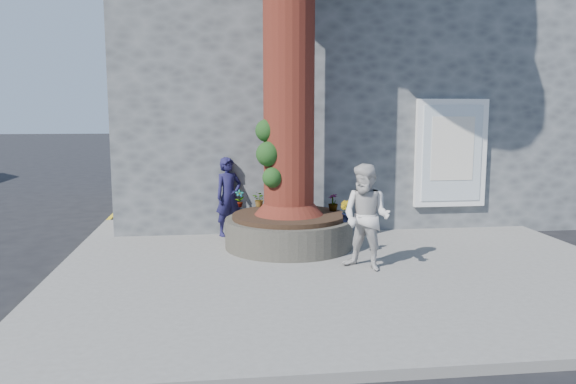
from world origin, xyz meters
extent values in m
plane|color=black|center=(0.00, 0.00, 0.00)|extent=(120.00, 120.00, 0.00)
cube|color=slate|center=(1.50, 1.00, 0.06)|extent=(9.00, 8.00, 0.12)
cube|color=yellow|center=(-3.05, 1.00, 0.00)|extent=(0.10, 30.00, 0.01)
cube|color=#4A4D4F|center=(2.50, 7.20, 3.00)|extent=(10.00, 8.00, 6.00)
cube|color=white|center=(4.30, 3.14, 1.70)|extent=(1.50, 0.12, 2.20)
cube|color=silver|center=(4.30, 3.08, 1.70)|extent=(1.25, 0.04, 1.95)
cube|color=silver|center=(4.30, 3.06, 1.80)|extent=(0.90, 0.02, 1.30)
cylinder|color=black|center=(0.80, 2.00, 0.38)|extent=(2.30, 2.30, 0.52)
cylinder|color=black|center=(0.80, 2.00, 0.68)|extent=(2.04, 2.04, 0.08)
cone|color=#4B1D12|center=(0.80, 2.00, 1.07)|extent=(1.24, 1.24, 0.70)
sphere|color=#183612|center=(0.42, 1.80, 1.82)|extent=(0.44, 0.44, 0.44)
sphere|color=#183612|center=(0.48, 1.70, 1.42)|extent=(0.36, 0.36, 0.36)
sphere|color=#183612|center=(0.40, 1.92, 2.22)|extent=(0.40, 0.40, 0.40)
imported|color=#18163D|center=(-0.26, 3.06, 0.89)|extent=(0.67, 0.60, 1.55)
imported|color=beige|center=(1.80, 0.38, 0.94)|extent=(1.01, 0.99, 1.64)
cube|color=white|center=(-0.06, 2.97, 0.26)|extent=(0.22, 0.16, 0.28)
imported|color=gray|center=(-0.05, 2.85, 0.89)|extent=(0.19, 0.14, 0.34)
imported|color=gray|center=(1.65, 1.15, 0.90)|extent=(0.27, 0.27, 0.36)
imported|color=gray|center=(1.65, 2.19, 0.88)|extent=(0.24, 0.24, 0.33)
imported|color=gray|center=(0.34, 2.85, 0.87)|extent=(0.35, 0.35, 0.29)
camera|label=1|loc=(-0.45, -7.87, 2.55)|focal=35.00mm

